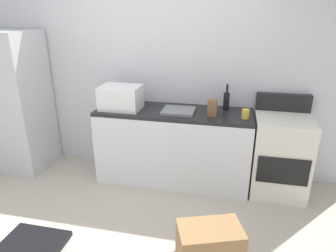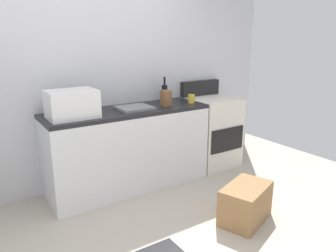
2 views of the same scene
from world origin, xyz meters
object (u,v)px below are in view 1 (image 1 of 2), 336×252
object	(u,v)px
knife_block	(212,108)
cardboard_box_large	(209,245)
refrigerator	(16,102)
microwave	(121,98)
stove_oven	(280,154)
wine_bottle	(226,101)
coffee_mug	(245,114)

from	to	relation	value
knife_block	cardboard_box_large	distance (m)	1.43
refrigerator	microwave	xyz separation A→B (m)	(1.43, -0.01, 0.15)
knife_block	refrigerator	bearing A→B (deg)	179.14
refrigerator	stove_oven	size ratio (longest dim) A/B	1.60
cardboard_box_large	knife_block	bearing A→B (deg)	95.55
microwave	wine_bottle	size ratio (longest dim) A/B	1.53
wine_bottle	coffee_mug	world-z (taller)	wine_bottle
stove_oven	knife_block	xyz separation A→B (m)	(-0.78, -0.09, 0.52)
microwave	cardboard_box_large	xyz separation A→B (m)	(1.17, -1.19, -0.86)
coffee_mug	cardboard_box_large	distance (m)	1.42
coffee_mug	knife_block	size ratio (longest dim) A/B	0.56
microwave	stove_oven	bearing A→B (deg)	2.11
knife_block	cardboard_box_large	size ratio (longest dim) A/B	0.35
coffee_mug	microwave	bearing A→B (deg)	178.53
stove_oven	coffee_mug	distance (m)	0.65
microwave	coffee_mug	xyz separation A→B (m)	(1.41, -0.04, -0.09)
stove_oven	microwave	size ratio (longest dim) A/B	2.39
knife_block	cardboard_box_large	xyz separation A→B (m)	(0.11, -1.17, -0.82)
wine_bottle	coffee_mug	bearing A→B (deg)	-50.20
stove_oven	coffee_mug	bearing A→B (deg)	-166.14
wine_bottle	coffee_mug	xyz separation A→B (m)	(0.21, -0.26, -0.06)
cardboard_box_large	refrigerator	bearing A→B (deg)	155.16
microwave	cardboard_box_large	distance (m)	1.88
refrigerator	knife_block	world-z (taller)	refrigerator
stove_oven	knife_block	world-z (taller)	stove_oven
microwave	cardboard_box_large	bearing A→B (deg)	-45.50
microwave	knife_block	size ratio (longest dim) A/B	2.56
refrigerator	cardboard_box_large	world-z (taller)	refrigerator
stove_oven	coffee_mug	size ratio (longest dim) A/B	11.00
refrigerator	stove_oven	bearing A→B (deg)	0.97
coffee_mug	knife_block	world-z (taller)	knife_block
refrigerator	knife_block	size ratio (longest dim) A/B	9.78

